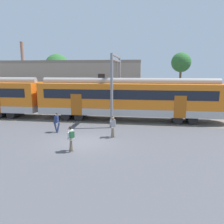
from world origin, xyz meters
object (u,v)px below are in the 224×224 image
Objects in this scene: pedestrian_navy at (57,121)px; pedestrian_grey at (113,125)px; pedestrian_white at (71,137)px; commuter_train at (48,97)px.

pedestrian_navy is 4.83m from pedestrian_grey.
pedestrian_white is 3.99m from pedestrian_grey.
pedestrian_white and pedestrian_grey have the same top height.
pedestrian_navy is 4.78m from pedestrian_white.
pedestrian_navy is at bearing 171.52° from pedestrian_grey.
commuter_train is at bearing 119.71° from pedestrian_navy.
pedestrian_navy and pedestrian_grey have the same top height.
pedestrian_grey is at bearing -37.61° from commuter_train.
pedestrian_navy is 1.00× the size of pedestrian_grey.
commuter_train is 9.93m from pedestrian_grey.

